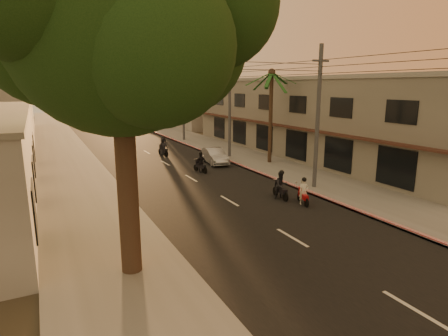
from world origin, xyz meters
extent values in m
plane|color=#383023|center=(0.00, 0.00, 0.00)|extent=(160.00, 160.00, 0.00)
cube|color=black|center=(0.00, 20.00, 0.01)|extent=(10.00, 140.00, 0.02)
cube|color=slate|center=(7.50, 20.00, 0.06)|extent=(5.00, 140.00, 0.12)
cube|color=slate|center=(-7.50, 20.00, 0.06)|extent=(5.00, 140.00, 0.12)
cube|color=red|center=(5.10, 15.00, 0.10)|extent=(0.20, 60.00, 0.20)
cube|color=gray|center=(14.00, 18.00, 3.50)|extent=(8.00, 34.00, 7.00)
cube|color=#A59F95|center=(14.00, 18.00, 7.15)|extent=(8.20, 34.20, 0.30)
cube|color=#42241A|center=(9.70, 18.00, 3.10)|extent=(0.80, 34.00, 0.12)
cube|color=#B7B5B2|center=(16.00, 56.00, 14.00)|extent=(12.00, 12.00, 28.00)
cylinder|color=black|center=(-7.00, 2.00, 3.00)|extent=(0.70, 0.70, 6.00)
cylinder|color=black|center=(-6.20, 2.40, 6.00)|extent=(1.22, 2.17, 3.04)
cylinder|color=black|center=(-7.60, 1.70, 6.20)|extent=(1.31, 1.49, 2.73)
sphere|color=black|center=(-7.00, 2.00, 8.50)|extent=(7.20, 7.20, 7.20)
sphere|color=black|center=(-4.80, 3.00, 8.00)|extent=(5.20, 5.20, 5.20)
sphere|color=black|center=(-8.80, 2.80, 8.20)|extent=(4.80, 4.80, 4.80)
sphere|color=black|center=(-6.40, 0.20, 7.60)|extent=(4.60, 4.60, 4.60)
sphere|color=black|center=(-4.00, 1.50, 9.20)|extent=(4.40, 4.40, 4.40)
sphere|color=black|center=(-5.80, 4.40, 9.60)|extent=(4.40, 4.40, 4.40)
cylinder|color=black|center=(8.00, 16.00, 3.80)|extent=(0.32, 0.32, 7.60)
sphere|color=black|center=(8.00, 16.00, 7.60)|extent=(0.60, 0.60, 0.60)
cylinder|color=#38383A|center=(6.20, 8.00, 4.50)|extent=(0.26, 0.26, 9.00)
cube|color=#38383A|center=(6.20, 8.00, 8.00)|extent=(1.20, 0.12, 0.12)
cylinder|color=#38383A|center=(6.20, 20.00, 4.50)|extent=(0.26, 0.26, 9.00)
cube|color=#38383A|center=(6.20, 20.00, 8.00)|extent=(1.20, 0.12, 0.12)
cylinder|color=#38383A|center=(6.20, 32.00, 4.50)|extent=(0.26, 0.26, 9.00)
cube|color=#38383A|center=(6.20, 32.00, 8.00)|extent=(1.20, 0.12, 0.12)
cylinder|color=#38383A|center=(6.20, 44.00, 4.50)|extent=(0.26, 0.26, 9.00)
cube|color=#38383A|center=(6.20, 44.00, 8.00)|extent=(1.20, 0.12, 0.12)
cube|color=#A59F95|center=(14.00, 45.00, 3.00)|extent=(8.00, 14.00, 6.00)
cube|color=#A59F95|center=(-14.00, 52.00, 3.50)|extent=(8.00, 14.00, 7.00)
cylinder|color=black|center=(3.61, 6.19, 0.25)|extent=(0.23, 0.50, 0.50)
cylinder|color=black|center=(3.28, 5.13, 0.25)|extent=(0.23, 0.50, 0.50)
cube|color=#AA0D11|center=(3.42, 5.60, 0.49)|extent=(0.53, 1.01, 0.27)
cube|color=#AA0D11|center=(3.56, 6.02, 0.62)|extent=(0.28, 0.16, 0.53)
cylinder|color=silver|center=(3.59, 6.12, 0.93)|extent=(0.48, 0.18, 0.04)
imported|color=silver|center=(3.42, 5.60, 0.74)|extent=(0.75, 0.67, 1.49)
sphere|color=black|center=(3.42, 5.60, 1.44)|extent=(0.27, 0.27, 0.27)
sphere|color=silver|center=(3.35, 6.18, 1.15)|extent=(0.11, 0.11, 0.11)
sphere|color=silver|center=(3.82, 6.03, 1.15)|extent=(0.11, 0.11, 0.11)
cylinder|color=black|center=(3.00, 7.71, 0.27)|extent=(0.16, 0.55, 0.55)
cylinder|color=black|center=(2.85, 6.50, 0.27)|extent=(0.16, 0.55, 0.55)
cube|color=black|center=(2.92, 7.04, 0.54)|extent=(0.40, 1.10, 0.29)
cube|color=black|center=(2.98, 7.52, 0.68)|extent=(0.30, 0.13, 0.59)
cylinder|color=silver|center=(2.99, 7.64, 1.03)|extent=(0.54, 0.10, 0.04)
imported|color=black|center=(2.92, 7.04, 0.82)|extent=(0.94, 0.81, 1.64)
sphere|color=black|center=(2.92, 7.04, 1.59)|extent=(0.29, 0.29, 0.29)
cylinder|color=black|center=(1.24, 16.07, 0.26)|extent=(0.20, 0.53, 0.52)
cylinder|color=black|center=(1.49, 14.94, 0.26)|extent=(0.20, 0.53, 0.52)
cube|color=black|center=(1.38, 15.44, 0.51)|extent=(0.47, 1.05, 0.28)
cube|color=black|center=(1.28, 15.89, 0.65)|extent=(0.29, 0.15, 0.56)
cylinder|color=silver|center=(1.25, 16.00, 0.97)|extent=(0.51, 0.15, 0.04)
imported|color=black|center=(1.38, 15.44, 0.78)|extent=(1.07, 0.76, 1.56)
sphere|color=black|center=(1.38, 15.44, 1.51)|extent=(0.28, 0.28, 0.28)
cylinder|color=black|center=(0.81, 24.10, 0.30)|extent=(0.19, 0.60, 0.59)
cylinder|color=black|center=(1.01, 22.80, 0.30)|extent=(0.19, 0.60, 0.59)
cube|color=black|center=(0.92, 23.37, 0.58)|extent=(0.47, 1.20, 0.32)
cube|color=black|center=(0.84, 23.89, 0.74)|extent=(0.33, 0.15, 0.64)
cylinder|color=silver|center=(0.82, 24.02, 1.11)|extent=(0.58, 0.13, 0.04)
imported|color=black|center=(0.92, 23.37, 0.89)|extent=(1.04, 0.82, 1.78)
sphere|color=black|center=(0.92, 23.37, 1.73)|extent=(0.32, 0.32, 0.32)
imported|color=#A7A9AF|center=(3.75, 18.03, 0.66)|extent=(2.38, 4.36, 1.33)
camera|label=1|loc=(-9.53, -10.40, 6.54)|focal=30.00mm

